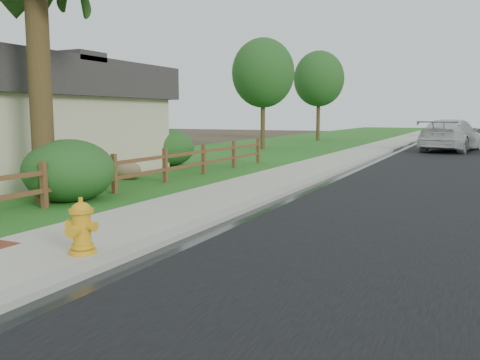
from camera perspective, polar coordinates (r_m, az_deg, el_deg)
The scene contains 16 objects.
ground at distance 7.72m, azimuth -17.52°, elevation -8.98°, with size 120.00×120.00×0.00m, color #3C2F21.
road at distance 40.46m, azimuth 24.66°, elevation 3.70°, with size 8.00×90.00×0.02m, color black.
curb at distance 40.72m, azimuth 18.73°, elevation 4.07°, with size 0.40×90.00×0.12m, color #99978B.
wet_gutter at distance 40.69m, azimuth 19.22°, elevation 3.99°, with size 0.50×90.00×0.00m, color black.
sidewalk at distance 40.89m, azimuth 16.92°, elevation 4.14°, with size 2.20×90.00×0.10m, color #ADA596.
grass_strip at distance 41.22m, azimuth 14.30°, elevation 4.22°, with size 1.60×90.00×0.06m, color #1B5E1C.
lawn_near at distance 42.52m, azimuth 7.39°, elevation 4.46°, with size 9.00×90.00×0.04m, color #1B5E1C.
ranch_fence at distance 14.73m, azimuth -11.00°, elevation 1.35°, with size 0.12×16.92×1.10m.
fire_hydrant at distance 7.79m, azimuth -17.37°, elevation -5.16°, with size 0.54×0.44×0.84m.
white_suv at distance 32.06m, azimuth 22.65°, elevation 4.66°, with size 2.55×6.28×1.82m, color silver.
dark_car_mid at distance 38.15m, azimuth 23.14°, elevation 4.92°, with size 2.05×5.10×1.74m, color black.
boulder at distance 16.92m, azimuth -12.46°, elevation 1.01°, with size 0.92×0.69×0.61m, color brown.
shrub_b at distance 13.00m, azimuth -18.66°, elevation 0.98°, with size 2.20×2.20×1.54m, color #1F4A1A.
shrub_d at distance 21.01m, azimuth -8.24°, elevation 3.59°, with size 2.27×2.27×1.54m, color #1F4A1A.
tree_near_left at distance 31.08m, azimuth 2.61°, elevation 11.90°, with size 3.77×3.77×6.67m.
tree_mid_left at distance 41.76m, azimuth 8.85°, elevation 11.15°, with size 4.01×4.01×7.17m.
Camera 1 is at (5.10, -5.40, 2.13)m, focal length 38.00 mm.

